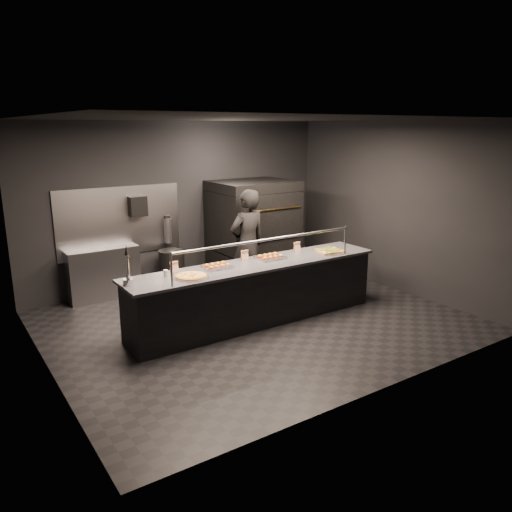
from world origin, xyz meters
The scene contains 15 objects.
room centered at (-0.02, 0.05, 1.50)m, with size 6.04×6.00×3.00m.
service_counter centered at (0.00, 0.00, 0.46)m, with size 4.10×0.78×1.37m.
pizza_oven centered at (1.20, 1.90, 0.97)m, with size 1.50×1.23×1.91m.
prep_shelf centered at (-1.60, 2.32, 0.45)m, with size 1.20×0.35×0.90m, color #99999E.
towel_dispenser centered at (-0.90, 2.39, 1.55)m, with size 0.30×0.20×0.35m, color black.
fire_extinguisher centered at (-0.35, 2.40, 1.06)m, with size 0.14×0.14×0.51m.
beer_tap centered at (-1.95, 0.05, 1.07)m, with size 0.14×0.20×0.53m.
round_pizza centered at (-1.13, -0.10, 0.94)m, with size 0.48×0.48×0.03m.
slider_tray_a centered at (-0.60, 0.12, 0.94)m, with size 0.46×0.38×0.06m.
slider_tray_b centered at (0.34, 0.12, 0.95)m, with size 0.46×0.37×0.07m.
square_pizza centered at (1.38, -0.09, 0.94)m, with size 0.50×0.50×0.05m.
condiment_jar centered at (-1.37, 0.13, 0.96)m, with size 0.14×0.06×0.09m.
tent_cards centered at (-0.08, 0.28, 1.00)m, with size 2.31×0.04×0.15m.
trash_bin centered at (-0.45, 2.06, 0.38)m, with size 0.46×0.46×0.76m, color black.
worker centered at (0.51, 1.03, 0.94)m, with size 0.69×0.45×1.89m, color black.
Camera 1 is at (-3.99, -5.95, 2.89)m, focal length 35.00 mm.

